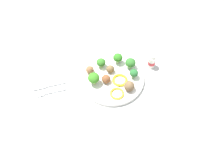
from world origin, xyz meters
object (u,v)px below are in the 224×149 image
at_px(broccoli_floret_front_right, 101,62).
at_px(pepper_ring_back_left, 120,80).
at_px(pepper_ring_far_rim, 117,93).
at_px(meatball_near_rim, 129,86).
at_px(broccoli_floret_far_rim, 94,78).
at_px(meatball_back_right, 110,69).
at_px(napkin, 51,89).
at_px(fork, 49,92).
at_px(plate, 112,78).
at_px(yogurt_bottle, 152,62).
at_px(broccoli_floret_mid_left, 118,58).
at_px(meatball_mid_left, 106,79).
at_px(broccoli_floret_back_right, 130,63).
at_px(broccoli_floret_center, 134,73).
at_px(knife, 48,86).
at_px(meatball_front_left, 90,70).

height_order(broccoli_floret_front_right, pepper_ring_back_left, broccoli_floret_front_right).
bearing_deg(pepper_ring_far_rim, meatball_near_rim, -167.87).
distance_m(broccoli_floret_far_rim, meatball_back_right, 0.09).
bearing_deg(napkin, broccoli_floret_front_right, -164.80).
bearing_deg(fork, plate, -178.01).
bearing_deg(yogurt_bottle, broccoli_floret_mid_left, -17.00).
distance_m(meatball_mid_left, meatball_near_rim, 0.10).
xyz_separation_m(broccoli_floret_back_right, yogurt_bottle, (-0.10, 0.00, -0.01)).
bearing_deg(fork, broccoli_floret_front_right, -161.17).
xyz_separation_m(meatball_near_rim, pepper_ring_back_left, (0.03, -0.05, -0.02)).
xyz_separation_m(broccoli_floret_center, meatball_mid_left, (0.12, -0.00, -0.01)).
xyz_separation_m(plate, pepper_ring_far_rim, (0.00, 0.09, 0.01)).
bearing_deg(pepper_ring_far_rim, broccoli_floret_center, -143.04).
distance_m(meatball_mid_left, knife, 0.25).
distance_m(broccoli_floret_center, pepper_ring_far_rim, 0.12).
bearing_deg(broccoli_floret_mid_left, napkin, 12.60).
relative_size(meatball_mid_left, meatball_back_right, 1.06).
xyz_separation_m(meatball_back_right, meatball_front_left, (0.09, -0.02, -0.00)).
relative_size(plate, meatball_back_right, 7.87).
height_order(broccoli_floret_far_rim, broccoli_floret_center, broccoli_floret_far_rim).
bearing_deg(napkin, fork, 71.94).
relative_size(meatball_near_rim, fork, 0.36).
bearing_deg(broccoli_floret_center, meatball_near_rim, 57.59).
bearing_deg(plate, pepper_ring_back_left, 138.06).
bearing_deg(knife, broccoli_floret_front_right, -169.29).
distance_m(napkin, fork, 0.02).
bearing_deg(fork, pepper_ring_far_rim, 163.61).
relative_size(broccoli_floret_front_right, meatball_front_left, 1.26).
relative_size(broccoli_floret_back_right, knife, 0.34).
xyz_separation_m(fork, knife, (0.00, -0.04, -0.00)).
height_order(meatball_front_left, meatball_near_rim, meatball_near_rim).
relative_size(broccoli_floret_back_right, broccoli_floret_center, 1.15).
relative_size(plate, broccoli_floret_front_right, 6.35).
bearing_deg(broccoli_floret_center, yogurt_bottle, -152.15).
bearing_deg(plate, meatball_back_right, -91.52).
relative_size(meatball_back_right, meatball_near_rim, 0.81).
bearing_deg(meatball_front_left, meatball_near_rim, 138.34).
bearing_deg(meatball_mid_left, pepper_ring_far_rim, 111.62).
xyz_separation_m(meatball_front_left, knife, (0.19, 0.02, -0.03)).
bearing_deg(pepper_ring_far_rim, pepper_ring_back_left, -114.97).
xyz_separation_m(broccoli_floret_front_right, meatball_front_left, (0.05, 0.02, -0.01)).
height_order(plate, broccoli_floret_back_right, broccoli_floret_back_right).
xyz_separation_m(broccoli_floret_center, pepper_ring_back_left, (0.06, 0.01, -0.02)).
relative_size(meatball_back_right, knife, 0.24).
xyz_separation_m(broccoli_floret_back_right, napkin, (0.36, 0.03, -0.04)).
bearing_deg(broccoli_floret_far_rim, broccoli_floret_mid_left, -144.54).
relative_size(meatball_back_right, meatball_front_left, 1.02).
distance_m(broccoli_floret_front_right, pepper_ring_back_left, 0.12).
height_order(plate, broccoli_floret_front_right, broccoli_floret_front_right).
bearing_deg(napkin, broccoli_floret_mid_left, -167.40).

